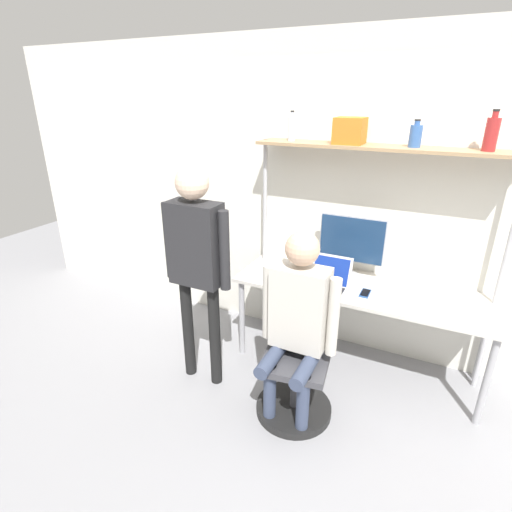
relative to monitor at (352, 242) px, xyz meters
name	(u,v)px	position (x,y,z in m)	size (l,w,h in m)	color
ground_plane	(342,389)	(0.15, -0.53, -1.07)	(12.00, 12.00, 0.00)	gray
wall_back	(378,207)	(0.15, 0.18, 0.28)	(8.00, 0.06, 2.70)	silver
desk	(361,295)	(0.15, -0.18, -0.38)	(2.04, 0.66, 0.77)	beige
shelf_unit	(378,178)	(0.15, -0.01, 0.55)	(1.94, 0.30, 1.86)	#997A56
monitor	(352,242)	(0.00, 0.00, 0.00)	(0.55, 0.16, 0.53)	#B7B7BC
laptop	(329,279)	(-0.09, -0.29, -0.23)	(0.33, 0.25, 0.25)	silver
cell_phone	(365,293)	(0.21, -0.29, -0.30)	(0.07, 0.15, 0.01)	#264C8C
office_chair	(296,376)	(-0.12, -0.89, -0.78)	(0.56, 0.56, 0.94)	black
person_seated	(298,314)	(-0.12, -0.94, -0.23)	(0.55, 0.47, 1.42)	#38425B
person_standing	(196,251)	(-0.94, -0.89, 0.07)	(0.56, 0.24, 1.77)	black
bottle_red	(491,134)	(0.85, -0.01, 0.91)	(0.09, 0.09, 0.27)	maroon
bottle_blue	(416,136)	(0.38, -0.01, 0.87)	(0.09, 0.09, 0.19)	#335999
bottle_clear	(292,128)	(-0.56, -0.01, 0.89)	(0.06, 0.06, 0.23)	silver
storage_box	(350,131)	(-0.09, -0.01, 0.89)	(0.22, 0.22, 0.19)	#D1661E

